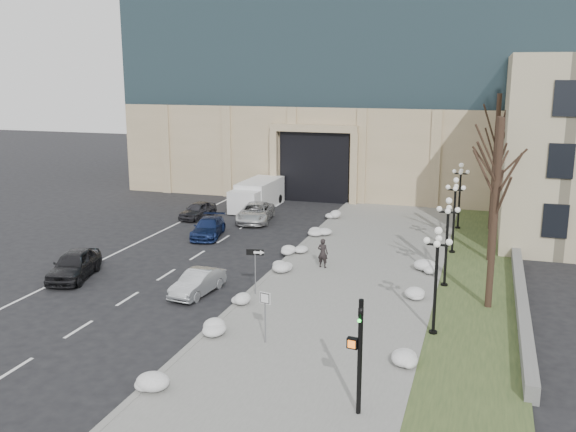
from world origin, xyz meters
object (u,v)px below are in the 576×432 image
car_c (208,228)px  car_e (198,210)px  car_d (255,213)px  lamppost_b (447,230)px  lamppost_c (455,205)px  traffic_signal (359,359)px  lamppost_d (460,187)px  car_b (198,283)px  pedestrian (323,253)px  lamppost_a (437,266)px  keep_sign (265,307)px  car_a (74,265)px  one_way_sign (258,258)px  box_truck (257,195)px

car_c → car_e: 5.76m
car_c → car_d: car_d is taller
car_d → lamppost_b: lamppost_b is taller
car_e → lamppost_b: lamppost_b is taller
car_c → lamppost_c: size_ratio=0.92×
traffic_signal → lamppost_d: (1.78, 26.92, 1.07)m
car_b → pedestrian: bearing=56.4°
lamppost_a → lamppost_c: 13.00m
keep_sign → traffic_signal: 6.39m
car_a → lamppost_d: lamppost_d is taller
pedestrian → traffic_signal: (5.03, -14.99, 1.04)m
car_d → car_c: bearing=-116.2°
one_way_sign → car_b: bearing=-179.9°
car_e → lamppost_c: size_ratio=0.78×
car_e → one_way_sign: one_way_sign is taller
car_d → one_way_sign: (5.78, -15.18, 1.32)m
lamppost_d → lamppost_b: bearing=-90.0°
car_b → lamppost_b: (11.77, 4.83, 2.46)m
lamppost_a → lamppost_c: (0.00, 13.00, 0.00)m
lamppost_a → lamppost_d: bearing=90.0°
car_c → lamppost_d: (16.02, 7.17, 2.44)m
box_truck → lamppost_d: bearing=-8.1°
car_b → car_d: 16.02m
car_d → lamppost_d: bearing=-1.9°
box_truck → lamppost_a: lamppost_a is taller
car_a → box_truck: (3.15, 20.13, 0.29)m
box_truck → lamppost_a: size_ratio=1.46×
one_way_sign → lamppost_a: bearing=-25.8°
car_e → one_way_sign: size_ratio=1.52×
car_e → lamppost_d: bearing=13.6°
box_truck → lamppost_b: 22.52m
car_a → keep_sign: bearing=-35.7°
car_e → box_truck: size_ratio=0.53×
lamppost_b → car_a: bearing=-166.8°
lamppost_c → box_truck: bearing=150.4°
car_c → keep_sign: size_ratio=1.91×
keep_sign → lamppost_d: 23.55m
car_c → one_way_sign: one_way_sign is taller
box_truck → lamppost_b: size_ratio=1.46×
lamppost_b → car_b: bearing=-157.7°
car_a → lamppost_c: 22.29m
car_a → lamppost_b: bearing=-0.7°
car_d → keep_sign: size_ratio=2.17×
lamppost_a → car_b: bearing=171.9°
lamppost_a → one_way_sign: bearing=165.4°
lamppost_d → car_b: bearing=-123.4°
lamppost_b → lamppost_d: 13.00m
one_way_sign → lamppost_c: 13.88m
lamppost_b → lamppost_d: (0.00, 13.00, 0.00)m
lamppost_b → car_e: bearing=150.8°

